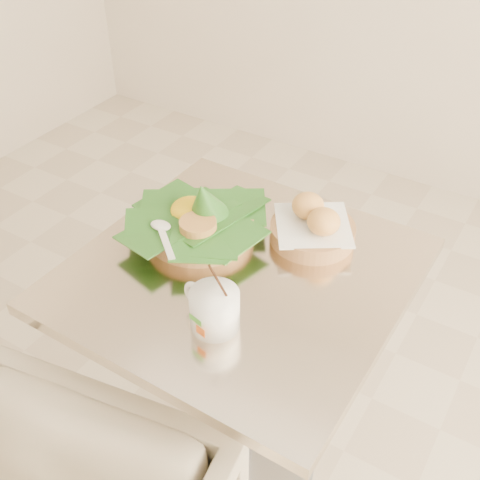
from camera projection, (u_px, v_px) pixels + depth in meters
The scene contains 5 objects.
floor at pixel (179, 438), 1.84m from camera, with size 3.60×3.60×0.00m, color beige.
cafe_table at pixel (240, 338), 1.46m from camera, with size 0.71×0.71×0.75m.
rice_basket at pixel (199, 219), 1.40m from camera, with size 0.32×0.32×0.16m.
bread_basket at pixel (313, 226), 1.39m from camera, with size 0.23×0.23×0.10m.
coffee_mug at pixel (214, 308), 1.17m from camera, with size 0.14×0.10×0.17m.
Camera 1 is at (0.72, -0.82, 1.62)m, focal length 45.00 mm.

